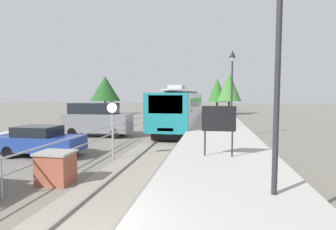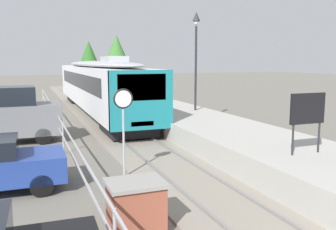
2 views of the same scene
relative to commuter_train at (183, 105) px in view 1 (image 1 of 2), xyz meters
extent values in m
plane|color=#6B665B|center=(-3.00, -0.29, -2.15)|extent=(160.00, 160.00, 0.00)
cube|color=gray|center=(0.00, -0.29, -2.12)|extent=(3.20, 60.00, 0.06)
cube|color=slate|center=(-0.72, -0.29, -2.05)|extent=(0.08, 60.00, 0.08)
cube|color=slate|center=(0.72, -0.29, -2.05)|extent=(0.08, 60.00, 0.08)
cube|color=silver|center=(0.00, 0.11, -0.18)|extent=(2.80, 20.47, 2.55)
cube|color=#19757F|center=(0.00, -10.03, -0.18)|extent=(2.80, 0.24, 2.55)
cube|color=black|center=(0.00, -10.11, 0.38)|extent=(2.13, 0.08, 1.12)
cube|color=black|center=(0.00, 0.11, 0.22)|extent=(2.82, 17.20, 0.92)
ellipsoid|color=#A8AAAF|center=(0.00, 0.11, 1.27)|extent=(2.69, 19.65, 0.44)
cube|color=#A8AAAF|center=(0.00, -5.01, 1.55)|extent=(1.10, 2.20, 0.36)
cube|color=#EAE5C6|center=(0.00, -10.10, -1.18)|extent=(1.00, 0.10, 0.20)
cube|color=black|center=(0.00, -7.73, -1.73)|extent=(2.24, 3.20, 0.55)
cube|color=black|center=(0.00, 7.94, -1.73)|extent=(2.24, 3.20, 0.55)
cube|color=#A8A59E|center=(3.25, -0.29, -1.70)|extent=(3.90, 60.00, 0.90)
cylinder|color=#232328|center=(4.20, -20.03, 1.05)|extent=(0.12, 0.12, 4.60)
cylinder|color=#232328|center=(4.20, -6.52, 1.05)|extent=(0.12, 0.12, 4.60)
pyramid|color=#232328|center=(4.20, -6.52, 3.85)|extent=(0.34, 0.34, 0.50)
sphere|color=silver|center=(4.20, -6.52, 3.53)|extent=(0.24, 0.24, 0.24)
cylinder|color=#232328|center=(2.59, -16.50, -0.80)|extent=(0.06, 0.06, 0.90)
cylinder|color=#232328|center=(3.55, -16.50, -0.80)|extent=(0.06, 0.06, 0.90)
cube|color=black|center=(3.07, -16.50, 0.10)|extent=(1.20, 0.08, 0.90)
cylinder|color=#9EA0A5|center=(-1.84, -14.15, -1.05)|extent=(0.07, 0.07, 2.20)
cylinder|color=white|center=(-1.84, -14.17, 0.35)|extent=(0.60, 0.03, 0.60)
torus|color=black|center=(-1.84, -14.18, 0.35)|extent=(0.61, 0.05, 0.61)
cube|color=brown|center=(-2.51, -17.76, -1.62)|extent=(1.10, 0.90, 1.05)
cube|color=gray|center=(-2.51, -17.76, -1.06)|extent=(1.21, 0.99, 0.08)
cube|color=#9EA0A5|center=(-3.30, -10.29, -0.95)|extent=(0.05, 36.00, 0.05)
cube|color=#9EA0A5|center=(-3.30, -10.29, -1.46)|extent=(0.05, 36.00, 0.05)
cylinder|color=#9EA0A5|center=(-3.30, -19.29, -1.52)|extent=(0.06, 0.06, 1.25)
cylinder|color=#9EA0A5|center=(-3.30, -10.29, -1.52)|extent=(0.06, 0.06, 1.25)
cylinder|color=#9EA0A5|center=(-3.30, -1.29, -1.52)|extent=(0.06, 0.06, 1.25)
cylinder|color=#9EA0A5|center=(-3.30, 7.71, -1.52)|extent=(0.06, 0.06, 1.25)
cube|color=navy|center=(-5.60, -14.04, -1.48)|extent=(4.02, 1.81, 0.72)
cube|color=black|center=(-5.85, -14.04, -0.87)|extent=(2.02, 1.57, 0.50)
cylinder|color=black|center=(-4.27, -13.28, -1.84)|extent=(0.62, 0.21, 0.62)
cylinder|color=black|center=(-4.29, -14.84, -1.84)|extent=(0.62, 0.21, 0.62)
cylinder|color=black|center=(-6.91, -13.25, -1.84)|extent=(0.62, 0.21, 0.62)
cylinder|color=black|center=(-6.93, -14.81, -1.84)|extent=(0.62, 0.21, 0.62)
cylinder|color=black|center=(-8.75, -12.75, -1.84)|extent=(0.63, 0.24, 0.62)
cube|color=slate|center=(-5.60, -7.45, -1.11)|extent=(4.93, 2.03, 1.35)
cube|color=black|center=(-5.90, -7.45, -0.04)|extent=(3.43, 1.77, 0.80)
cylinder|color=black|center=(-4.00, -6.57, -1.79)|extent=(0.72, 0.25, 0.72)
cylinder|color=black|center=(-3.97, -8.28, -1.79)|extent=(0.72, 0.25, 0.72)
cylinder|color=black|center=(-7.23, -6.62, -1.79)|extent=(0.72, 0.25, 0.72)
cylinder|color=black|center=(-7.20, -8.33, -1.79)|extent=(0.72, 0.25, 0.72)
cylinder|color=brown|center=(3.73, 26.98, -1.26)|extent=(0.36, 0.36, 1.78)
cone|color=#286023|center=(3.73, 26.98, 1.95)|extent=(3.71, 3.71, 4.64)
cylinder|color=brown|center=(5.48, 17.78, -1.07)|extent=(0.36, 0.36, 2.16)
cone|color=#38702D|center=(5.48, 17.78, 2.28)|extent=(3.85, 3.85, 4.54)
cylinder|color=brown|center=(-14.10, 14.14, -1.05)|extent=(0.36, 0.36, 2.20)
cone|color=#1E4C1E|center=(-14.10, 14.14, 2.02)|extent=(4.80, 4.80, 3.94)
camera|label=1|loc=(2.84, -26.02, 0.93)|focal=28.27mm
camera|label=2|loc=(-4.51, -24.86, 1.46)|focal=39.08mm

